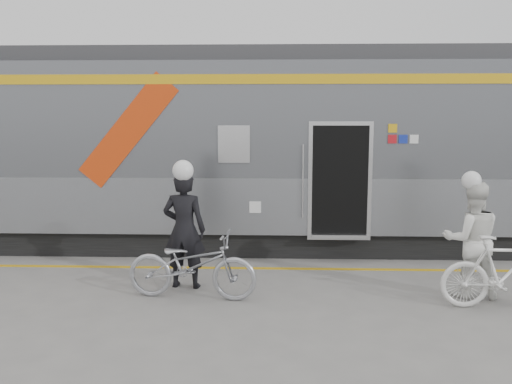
{
  "coord_description": "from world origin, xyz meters",
  "views": [
    {
      "loc": [
        0.07,
        -7.48,
        2.82
      ],
      "look_at": [
        -0.25,
        1.6,
        1.5
      ],
      "focal_mm": 38.0,
      "sensor_mm": 36.0,
      "label": 1
    }
  ],
  "objects_px": {
    "woman": "(471,240)",
    "bicycle_right": "(505,273)",
    "bicycle_left": "(192,265)",
    "man": "(184,230)"
  },
  "relations": [
    {
      "from": "woman",
      "to": "bicycle_left",
      "type": "bearing_deg",
      "value": 6.24
    },
    {
      "from": "man",
      "to": "woman",
      "type": "relative_size",
      "value": 1.06
    },
    {
      "from": "man",
      "to": "bicycle_right",
      "type": "xyz_separation_m",
      "value": [
        4.79,
        -0.86,
        -0.41
      ]
    },
    {
      "from": "man",
      "to": "woman",
      "type": "bearing_deg",
      "value": -177.57
    },
    {
      "from": "woman",
      "to": "bicycle_right",
      "type": "xyz_separation_m",
      "value": [
        0.3,
        -0.55,
        -0.35
      ]
    },
    {
      "from": "man",
      "to": "bicycle_right",
      "type": "distance_m",
      "value": 4.88
    },
    {
      "from": "bicycle_left",
      "to": "bicycle_right",
      "type": "bearing_deg",
      "value": -87.48
    },
    {
      "from": "bicycle_left",
      "to": "bicycle_right",
      "type": "height_order",
      "value": "bicycle_right"
    },
    {
      "from": "woman",
      "to": "bicycle_right",
      "type": "bearing_deg",
      "value": 121.6
    },
    {
      "from": "bicycle_left",
      "to": "woman",
      "type": "xyz_separation_m",
      "value": [
        4.29,
        0.24,
        0.37
      ]
    }
  ]
}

